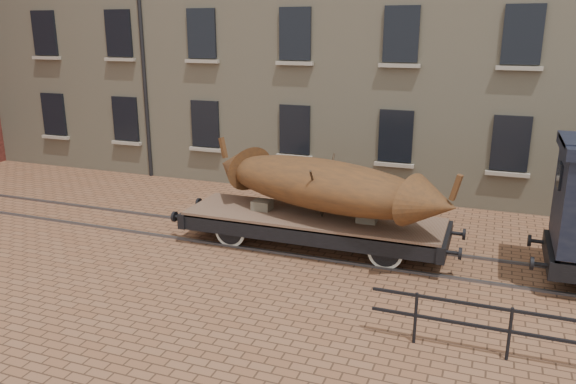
% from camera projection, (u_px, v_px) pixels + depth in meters
% --- Properties ---
extents(ground, '(90.00, 90.00, 0.00)m').
position_uv_depth(ground, '(320.00, 248.00, 14.76)').
color(ground, brown).
extents(rail_track, '(30.00, 1.52, 0.06)m').
position_uv_depth(rail_track, '(320.00, 247.00, 14.75)').
color(rail_track, '#59595E').
rests_on(rail_track, ground).
extents(flatcar_wagon, '(7.58, 2.06, 1.14)m').
position_uv_depth(flatcar_wagon, '(313.00, 222.00, 14.63)').
color(flatcar_wagon, brown).
rests_on(flatcar_wagon, ground).
extents(iron_boat, '(7.07, 3.69, 1.69)m').
position_uv_depth(iron_boat, '(323.00, 184.00, 14.26)').
color(iron_boat, brown).
rests_on(iron_boat, flatcar_wagon).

